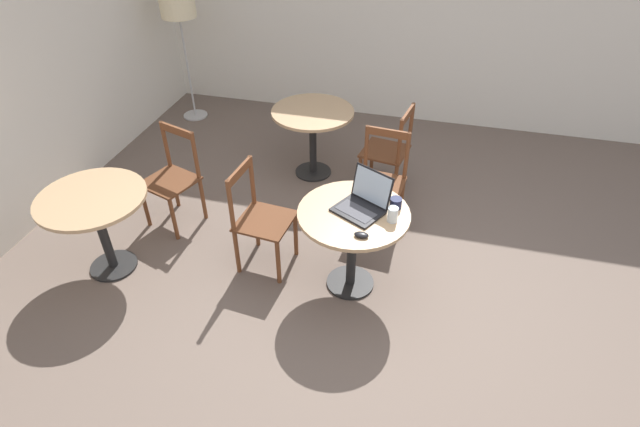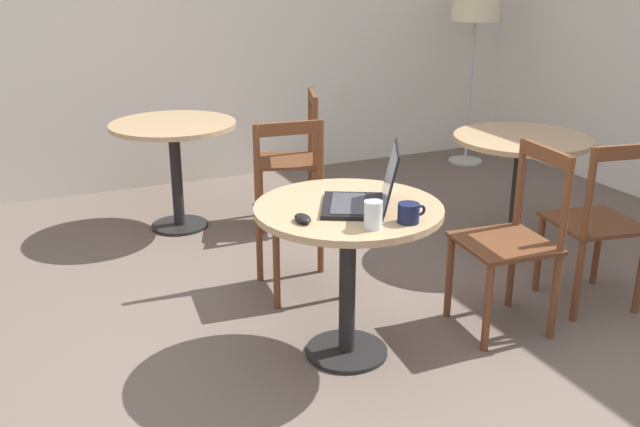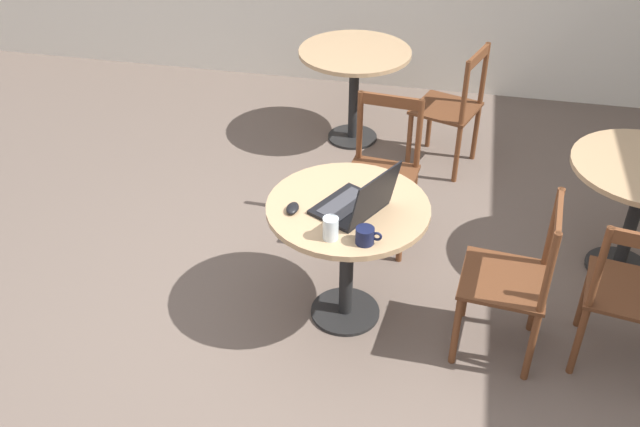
% 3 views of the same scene
% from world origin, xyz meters
% --- Properties ---
extents(ground_plane, '(16.00, 16.00, 0.00)m').
position_xyz_m(ground_plane, '(0.00, 0.00, 0.00)').
color(ground_plane, '#66564C').
extents(wall_back, '(9.40, 0.06, 2.70)m').
position_xyz_m(wall_back, '(0.00, 3.23, 1.35)').
color(wall_back, silver).
rests_on(wall_back, ground_plane).
extents(cafe_table_near, '(0.81, 0.81, 0.72)m').
position_xyz_m(cafe_table_near, '(0.16, 0.26, 0.58)').
color(cafe_table_near, black).
rests_on(cafe_table_near, ground_plane).
extents(cafe_table_mid, '(0.81, 0.81, 0.72)m').
position_xyz_m(cafe_table_mid, '(1.67, 0.97, 0.58)').
color(cafe_table_mid, black).
rests_on(cafe_table_mid, ground_plane).
extents(cafe_table_far, '(0.81, 0.81, 0.72)m').
position_xyz_m(cafe_table_far, '(-0.14, 2.20, 0.58)').
color(cafe_table_far, black).
rests_on(cafe_table_far, ground_plane).
extents(chair_near_back, '(0.45, 0.45, 0.89)m').
position_xyz_m(chair_near_back, '(0.24, 1.02, 0.45)').
color(chair_near_back, brown).
rests_on(chair_near_back, ground_plane).
extents(chair_near_right, '(0.45, 0.45, 0.89)m').
position_xyz_m(chair_near_right, '(0.99, 0.18, 0.45)').
color(chair_near_right, brown).
rests_on(chair_near_right, ground_plane).
extents(chair_mid_front, '(0.47, 0.47, 0.89)m').
position_xyz_m(chair_mid_front, '(1.54, 0.18, 0.45)').
color(chair_mid_front, brown).
rests_on(chair_mid_front, ground_plane).
extents(chair_far_right, '(0.52, 0.52, 0.89)m').
position_xyz_m(chair_far_right, '(0.60, 1.96, 0.45)').
color(chair_far_right, brown).
rests_on(chair_far_right, ground_plane).
extents(floor_lamp, '(0.40, 0.40, 1.51)m').
position_xyz_m(floor_lamp, '(2.59, 2.77, 1.30)').
color(floor_lamp, '#B7B7B7').
rests_on(floor_lamp, ground_plane).
extents(laptop, '(0.43, 0.44, 0.27)m').
position_xyz_m(laptop, '(0.21, 0.21, 0.77)').
color(laptop, black).
rests_on(laptop, cafe_table_near).
extents(mouse, '(0.06, 0.10, 0.03)m').
position_xyz_m(mouse, '(-0.09, 0.16, 0.73)').
color(mouse, black).
rests_on(mouse, cafe_table_near).
extents(mug, '(0.12, 0.09, 0.08)m').
position_xyz_m(mug, '(0.29, -0.02, 0.76)').
color(mug, '#141938').
rests_on(mug, cafe_table_near).
extents(drinking_glass, '(0.07, 0.07, 0.11)m').
position_xyz_m(drinking_glass, '(0.13, -0.02, 0.77)').
color(drinking_glass, silver).
rests_on(drinking_glass, cafe_table_near).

